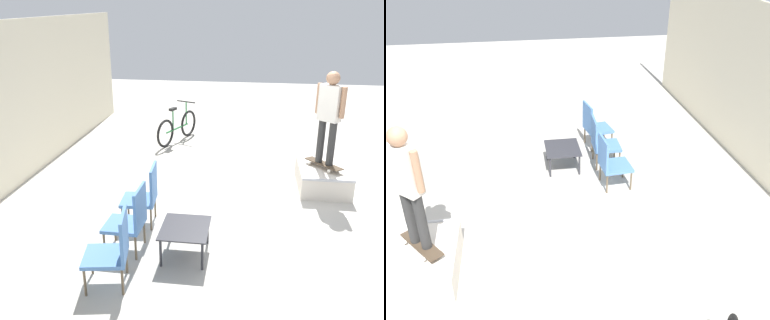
# 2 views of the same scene
# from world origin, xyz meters

# --- Properties ---
(ground_plane) EXTENTS (24.00, 24.00, 0.00)m
(ground_plane) POSITION_xyz_m (0.00, 0.00, 0.00)
(ground_plane) COLOR #B7B2A8
(skate_ramp_box) EXTENTS (1.27, 0.89, 0.43)m
(skate_ramp_box) POSITION_xyz_m (0.93, -1.10, 0.20)
(skate_ramp_box) COLOR silver
(skate_ramp_box) RESTS_ON ground_plane
(skateboard_on_ramp) EXTENTS (0.74, 0.64, 0.07)m
(skateboard_on_ramp) POSITION_xyz_m (0.90, -1.09, 0.49)
(skateboard_on_ramp) COLOR #473828
(skateboard_on_ramp) RESTS_ON skate_ramp_box
(person_skater) EXTENTS (0.41, 0.45, 1.67)m
(person_skater) POSITION_xyz_m (0.90, -1.09, 1.48)
(person_skater) COLOR #2D2D2D
(person_skater) RESTS_ON skateboard_on_ramp
(coffee_table) EXTENTS (0.76, 0.65, 0.42)m
(coffee_table) POSITION_xyz_m (-1.66, 1.09, 0.37)
(coffee_table) COLOR #2D2D33
(coffee_table) RESTS_ON ground_plane
(patio_chair_left) EXTENTS (0.60, 0.60, 0.96)m
(patio_chair_left) POSITION_xyz_m (-2.43, 1.84, 0.51)
(patio_chair_left) COLOR brown
(patio_chair_left) RESTS_ON ground_plane
(patio_chair_center) EXTENTS (0.53, 0.53, 0.96)m
(patio_chair_center) POSITION_xyz_m (-1.66, 1.84, 0.51)
(patio_chair_center) COLOR brown
(patio_chair_center) RESTS_ON ground_plane
(patio_chair_right) EXTENTS (0.56, 0.56, 0.96)m
(patio_chair_right) POSITION_xyz_m (-0.86, 1.84, 0.51)
(patio_chair_right) COLOR brown
(patio_chair_right) RESTS_ON ground_plane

